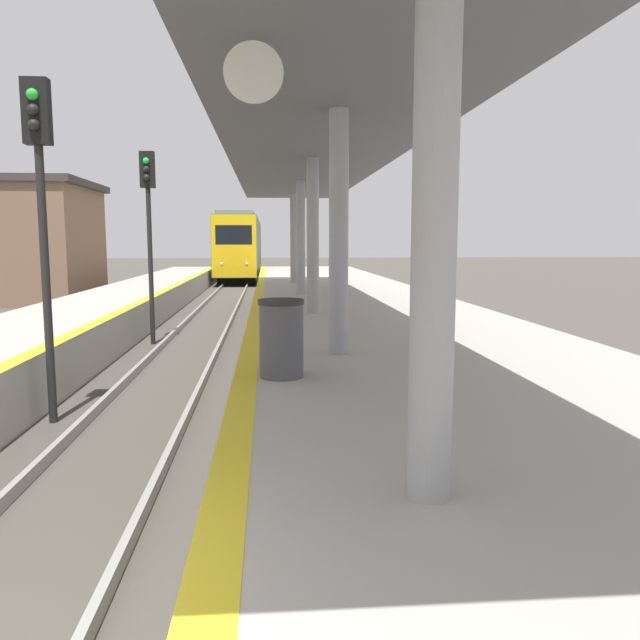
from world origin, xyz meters
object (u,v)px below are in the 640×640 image
Objects in this scene: trash_bin at (281,338)px; train at (242,247)px; signal_mid at (149,212)px; signal_near at (41,188)px.

train is at bearing 93.01° from trash_bin.
signal_mid reaches higher than train.
signal_mid is at bearing 110.13° from trash_bin.
trash_bin is at bearing -86.99° from train.
signal_near is at bearing -91.47° from signal_mid.
train is at bearing 88.08° from signal_mid.
train is 4.70× the size of signal_mid.
signal_mid is 5.01× the size of trash_bin.
trash_bin is at bearing -69.87° from signal_mid.
trash_bin is at bearing -24.81° from signal_near.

